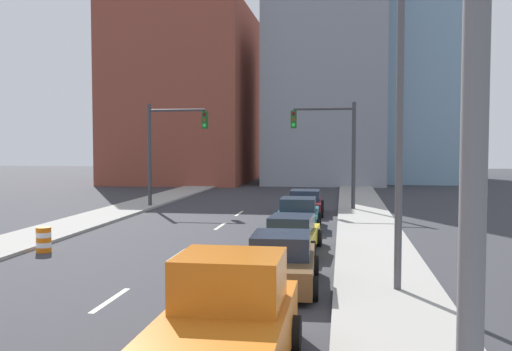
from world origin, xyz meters
The scene contains 19 objects.
sidewalk_left centered at (-7.26, 44.67, 0.07)m, with size 2.99×89.35×0.13m.
sidewalk_right centered at (7.26, 44.67, 0.07)m, with size 2.99×89.35×0.13m.
lane_stripe_at_15m centered at (0.00, 14.69, 0.00)m, with size 0.16×2.40×0.01m, color beige.
lane_stripe_at_21m centered at (0.00, 20.88, 0.00)m, with size 0.16×2.40×0.01m, color beige.
lane_stripe_at_28m centered at (0.00, 28.29, 0.00)m, with size 0.16×2.40×0.01m, color beige.
lane_stripe_at_34m centered at (0.00, 33.59, 0.00)m, with size 0.16×2.40×0.01m, color beige.
building_brick_left centered at (-10.88, 60.83, 9.25)m, with size 14.00×16.00×18.50m.
building_office_center centered at (4.12, 64.83, 14.21)m, with size 12.00×20.00×28.42m.
building_glass_right centered at (12.37, 68.83, 17.09)m, with size 13.00×20.00×34.18m.
traffic_signal_left centered at (-5.25, 35.96, 4.26)m, with size 3.97×0.35×6.65m.
traffic_signal_right centered at (5.62, 35.96, 4.26)m, with size 3.97×0.35×6.65m.
utility_pole_right_near centered at (7.54, 7.77, 4.98)m, with size 1.60×0.32×9.71m.
traffic_barrel centered at (-5.17, 20.63, 0.47)m, with size 0.56×0.56×0.95m.
street_lamp centered at (7.51, 16.47, 5.05)m, with size 0.44×0.44×8.76m.
pickup_truck_orange centered at (3.97, 10.10, 0.85)m, with size 2.47×5.87×2.09m.
sedan_brown centered at (4.28, 16.77, 0.70)m, with size 2.26×4.50×1.54m.
sedan_yellow centered at (4.10, 22.10, 0.64)m, with size 2.22×4.65×1.38m.
sedan_teal centered at (3.88, 28.26, 0.67)m, with size 2.22×4.32×1.48m.
sedan_maroon centered at (3.86, 33.74, 0.66)m, with size 2.25×4.44×1.42m.
Camera 1 is at (5.99, 0.69, 4.10)m, focal length 40.00 mm.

